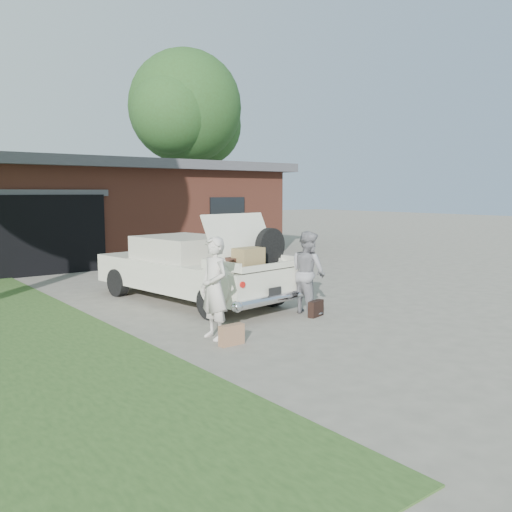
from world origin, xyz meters
TOP-DOWN VIEW (x-y plane):
  - ground at (0.00, 0.00)m, footprint 90.00×90.00m
  - house at (0.98, 11.47)m, footprint 12.80×7.80m
  - tree_right at (7.53, 15.66)m, footprint 6.17×5.36m
  - sedan at (-0.27, 2.38)m, footprint 2.42×4.92m
  - woman_left at (-1.53, -0.32)m, footprint 0.39×0.59m
  - woman_right at (0.84, 0.10)m, footprint 0.65×0.80m
  - suitcase_left at (-1.54, -0.78)m, footprint 0.40×0.13m
  - suitcase_right at (0.77, -0.20)m, footprint 0.40×0.23m

SIDE VIEW (x-z plane):
  - ground at x=0.00m, z-range 0.00..0.00m
  - suitcase_right at x=0.77m, z-range 0.00..0.30m
  - suitcase_left at x=-1.54m, z-range 0.00..0.31m
  - sedan at x=-0.27m, z-range -0.24..1.63m
  - woman_right at x=0.84m, z-range 0.00..1.55m
  - woman_left at x=-1.53m, z-range 0.00..1.59m
  - house at x=0.98m, z-range 0.02..3.32m
  - tree_right at x=7.53m, z-range 1.54..10.52m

